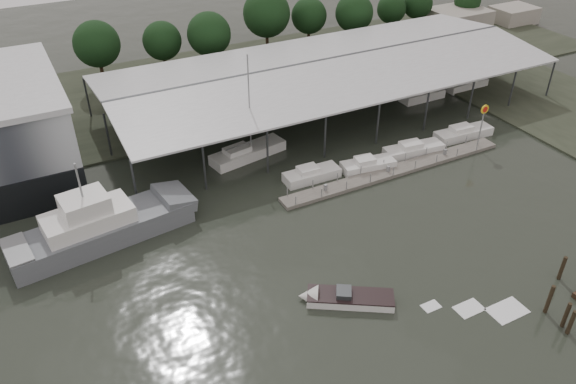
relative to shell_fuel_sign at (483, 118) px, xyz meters
name	(u,v)px	position (x,y,z in m)	size (l,w,h in m)	color
ground	(325,267)	(-27.00, -9.99, -3.93)	(200.00, 200.00, 0.00)	#252B23
land_strip_far	(174,93)	(-27.00, 32.01, -3.83)	(140.00, 30.00, 0.30)	#363B2C
covered_boat_shed	(329,64)	(-10.00, 18.01, 2.20)	(58.24, 24.00, 6.96)	silver
floating_dock	(395,171)	(-12.00, 0.01, -3.72)	(28.00, 2.00, 1.40)	slate
shell_fuel_sign	(483,118)	(0.00, 0.00, 0.00)	(1.10, 0.18, 5.55)	gray
distant_commercial_buildings	(476,19)	(32.03, 34.70, -2.08)	(22.00, 8.00, 4.00)	gray
grey_trawler	(103,225)	(-43.09, 2.93, -2.35)	(17.53, 6.71, 8.84)	slate
white_sailboat	(247,153)	(-25.20, 10.58, -3.28)	(9.41, 4.16, 12.40)	silver
speedboat_underway	(342,298)	(-27.91, -14.24, -3.53)	(16.62, 10.98, 2.00)	silver
moored_cruiser_0	(311,174)	(-20.96, 3.06, -3.31)	(6.28, 2.38, 1.70)	silver
moored_cruiser_1	(368,165)	(-14.43, 1.89, -3.31)	(6.29, 3.05, 1.70)	silver
moored_cruiser_2	(413,149)	(-7.73, 2.34, -3.31)	(7.35, 3.02, 1.70)	silver
moored_cruiser_3	(463,133)	(0.27, 2.79, -3.31)	(7.62, 2.70, 1.70)	silver
horizon_tree_line	(280,20)	(-7.09, 37.56, 2.24)	(71.94, 9.66, 11.06)	black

